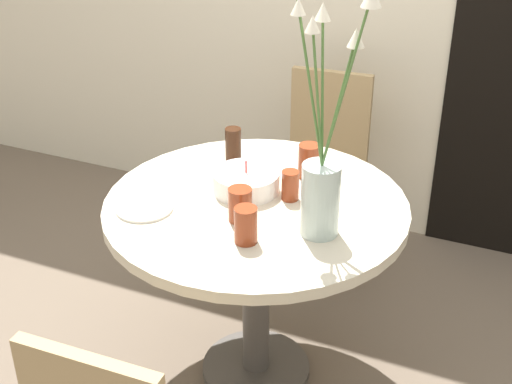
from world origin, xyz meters
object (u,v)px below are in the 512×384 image
(drink_glass_1, at_px, (233,145))
(drink_glass_0, at_px, (290,185))
(birthday_cake, at_px, (246,182))
(drink_glass_3, at_px, (246,225))
(drink_glass_4, at_px, (309,161))
(side_plate, at_px, (144,208))
(drink_glass_2, at_px, (241,205))
(flower_vase, at_px, (322,166))
(chair_right_flank, at_px, (323,159))

(drink_glass_1, bearing_deg, drink_glass_0, -32.49)
(birthday_cake, bearing_deg, drink_glass_3, -65.91)
(drink_glass_1, distance_m, drink_glass_4, 0.31)
(birthday_cake, height_order, drink_glass_3, drink_glass_3)
(side_plate, height_order, drink_glass_4, drink_glass_4)
(birthday_cake, relative_size, drink_glass_0, 2.21)
(drink_glass_0, height_order, drink_glass_2, drink_glass_2)
(birthday_cake, xyz_separation_m, flower_vase, (0.33, -0.16, 0.20))
(chair_right_flank, height_order, drink_glass_1, chair_right_flank)
(birthday_cake, distance_m, drink_glass_1, 0.25)
(drink_glass_0, xyz_separation_m, drink_glass_2, (-0.10, -0.20, 0.00))
(flower_vase, bearing_deg, drink_glass_0, 135.22)
(drink_glass_1, relative_size, drink_glass_4, 1.04)
(birthday_cake, xyz_separation_m, side_plate, (-0.26, -0.26, -0.03))
(chair_right_flank, relative_size, drink_glass_0, 8.53)
(chair_right_flank, distance_m, drink_glass_3, 1.21)
(drink_glass_3, bearing_deg, flower_vase, 38.18)
(drink_glass_0, distance_m, drink_glass_4, 0.19)
(birthday_cake, relative_size, drink_glass_2, 2.04)
(birthday_cake, distance_m, flower_vase, 0.41)
(chair_right_flank, height_order, flower_vase, flower_vase)
(birthday_cake, distance_m, drink_glass_3, 0.34)
(birthday_cake, height_order, drink_glass_1, drink_glass_1)
(flower_vase, bearing_deg, drink_glass_1, 142.79)
(birthday_cake, height_order, flower_vase, flower_vase)
(drink_glass_0, relative_size, drink_glass_2, 0.92)
(chair_right_flank, bearing_deg, side_plate, -107.30)
(chair_right_flank, xyz_separation_m, drink_glass_1, (-0.16, -0.65, 0.32))
(drink_glass_2, height_order, drink_glass_3, drink_glass_3)
(side_plate, distance_m, drink_glass_2, 0.34)
(chair_right_flank, distance_m, side_plate, 1.17)
(drink_glass_4, bearing_deg, drink_glass_3, -93.26)
(side_plate, height_order, drink_glass_3, drink_glass_3)
(chair_right_flank, bearing_deg, flower_vase, -75.95)
(side_plate, bearing_deg, drink_glass_2, 11.31)
(chair_right_flank, distance_m, drink_glass_4, 0.75)
(drink_glass_2, xyz_separation_m, drink_glass_3, (0.07, -0.11, 0.00))
(chair_right_flank, relative_size, birthday_cake, 3.85)
(chair_right_flank, xyz_separation_m, drink_glass_0, (0.16, -0.85, 0.31))
(birthday_cake, bearing_deg, side_plate, -135.53)
(drink_glass_0, xyz_separation_m, drink_glass_4, (0.00, 0.19, 0.01))
(drink_glass_2, bearing_deg, drink_glass_3, -58.86)
(drink_glass_0, height_order, drink_glass_1, drink_glass_1)
(drink_glass_0, bearing_deg, birthday_cake, -177.80)
(chair_right_flank, relative_size, drink_glass_3, 7.54)
(side_plate, xyz_separation_m, drink_glass_1, (0.12, 0.46, 0.06))
(birthday_cake, bearing_deg, flower_vase, -25.43)
(drink_glass_0, bearing_deg, drink_glass_2, -115.90)
(side_plate, relative_size, drink_glass_2, 1.70)
(chair_right_flank, height_order, drink_glass_3, chair_right_flank)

